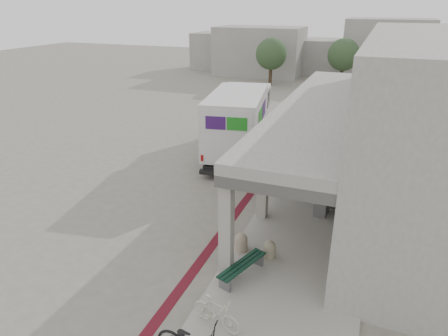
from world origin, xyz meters
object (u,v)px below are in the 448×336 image
at_px(bench, 242,267).
at_px(fedex_truck, 240,120).
at_px(utility_cabinet, 322,202).
at_px(bicycle_cream, 216,313).

bearing_deg(bench, fedex_truck, 129.27).
relative_size(bench, utility_cabinet, 1.85).
bearing_deg(bench, bicycle_cream, -69.27).
height_order(fedex_truck, utility_cabinet, fedex_truck).
relative_size(fedex_truck, utility_cabinet, 8.26).
bearing_deg(fedex_truck, bench, -80.34).
bearing_deg(bench, utility_cabinet, 90.60).
relative_size(fedex_truck, bicycle_cream, 5.97).
xyz_separation_m(utility_cabinet, bicycle_cream, (-1.66, -7.15, -0.09)).
height_order(fedex_truck, bicycle_cream, fedex_truck).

